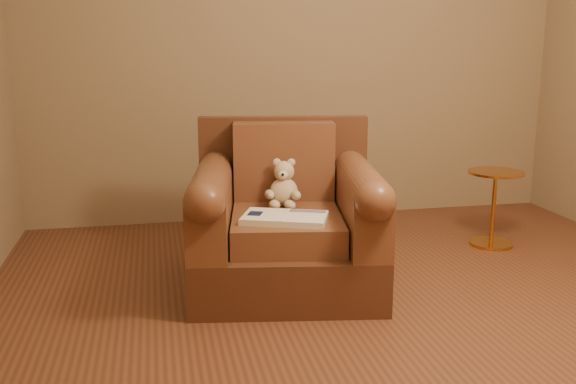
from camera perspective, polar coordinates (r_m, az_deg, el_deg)
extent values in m
plane|color=brown|center=(3.17, 9.02, -11.25)|extent=(4.00, 4.00, 0.00)
cube|color=#8B7455|center=(4.81, 0.94, 13.63)|extent=(4.00, 0.02, 2.70)
cube|color=#4C2A19|center=(3.51, -0.17, -6.25)|extent=(1.12, 1.08, 0.28)
cube|color=#4C2A19|center=(3.80, -0.44, 2.14)|extent=(0.99, 0.25, 0.61)
cube|color=brown|center=(3.40, -0.13, -3.15)|extent=(0.67, 0.77, 0.15)
cube|color=brown|center=(3.66, -0.37, 2.75)|extent=(0.59, 0.25, 0.44)
cube|color=brown|center=(3.38, -6.80, -1.86)|extent=(0.33, 0.86, 0.31)
cube|color=brown|center=(3.42, 6.47, -1.70)|extent=(0.33, 0.86, 0.31)
cylinder|color=brown|center=(3.35, -6.87, 0.75)|extent=(0.33, 0.86, 0.20)
cylinder|color=brown|center=(3.38, 6.54, 0.88)|extent=(0.33, 0.86, 0.20)
ellipsoid|color=#C4AB89|center=(3.54, -0.38, -0.01)|extent=(0.16, 0.14, 0.16)
sphere|color=#C4AB89|center=(3.53, -0.36, 1.85)|extent=(0.11, 0.11, 0.11)
ellipsoid|color=#C4AB89|center=(3.53, -1.00, 2.64)|extent=(0.05, 0.03, 0.05)
ellipsoid|color=#C4AB89|center=(3.52, 0.29, 2.62)|extent=(0.05, 0.03, 0.05)
ellipsoid|color=beige|center=(3.48, -0.45, 1.52)|extent=(0.05, 0.04, 0.05)
sphere|color=black|center=(3.46, -0.48, 1.55)|extent=(0.02, 0.02, 0.02)
ellipsoid|color=#C4AB89|center=(3.49, -1.66, -0.22)|extent=(0.05, 0.10, 0.05)
ellipsoid|color=#C4AB89|center=(3.47, 0.71, -0.27)|extent=(0.05, 0.10, 0.05)
ellipsoid|color=#C4AB89|center=(3.47, -1.22, -1.13)|extent=(0.06, 0.10, 0.05)
ellipsoid|color=#C4AB89|center=(3.46, 0.17, -1.16)|extent=(0.06, 0.10, 0.05)
cube|color=beige|center=(3.24, -0.30, -2.35)|extent=(0.48, 0.39, 0.03)
cube|color=white|center=(3.25, -2.12, -1.99)|extent=(0.28, 0.31, 0.00)
cube|color=white|center=(3.22, 1.55, -2.15)|extent=(0.28, 0.31, 0.00)
cube|color=beige|center=(3.23, -0.30, -2.05)|extent=(0.10, 0.24, 0.00)
cube|color=#0F1638|center=(3.26, -2.94, -1.91)|extent=(0.10, 0.11, 0.00)
cube|color=slate|center=(3.30, 1.76, -1.71)|extent=(0.20, 0.12, 0.00)
cylinder|color=#CF8738|center=(4.46, 17.58, -4.38)|extent=(0.28, 0.28, 0.02)
cylinder|color=#CF8738|center=(4.40, 17.79, -1.42)|extent=(0.03, 0.03, 0.46)
cylinder|color=#CF8738|center=(4.35, 18.00, 1.66)|extent=(0.36, 0.36, 0.02)
cylinder|color=#CF8738|center=(4.35, 17.99, 1.51)|extent=(0.03, 0.03, 0.02)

